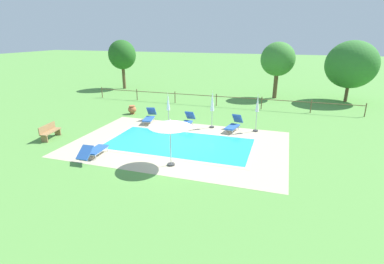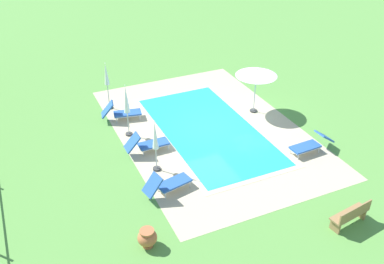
# 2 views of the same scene
# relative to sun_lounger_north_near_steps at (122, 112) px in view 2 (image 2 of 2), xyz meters

# --- Properties ---
(ground_plane) EXTENTS (160.00, 160.00, 0.00)m
(ground_plane) POSITION_rel_sun_lounger_north_near_steps_xyz_m (-2.56, -3.34, -0.39)
(ground_plane) COLOR #599342
(pool_deck_paving) EXTENTS (12.02, 7.92, 0.01)m
(pool_deck_paving) POSITION_rel_sun_lounger_north_near_steps_xyz_m (-2.56, -3.34, -0.39)
(pool_deck_paving) COLOR #BCAD8E
(pool_deck_paving) RESTS_ON ground
(swimming_pool_water) EXTENTS (8.11, 4.02, 0.01)m
(swimming_pool_water) POSITION_rel_sun_lounger_north_near_steps_xyz_m (-2.56, -3.34, -0.39)
(swimming_pool_water) COLOR #23A8C1
(swimming_pool_water) RESTS_ON ground
(pool_coping_rim) EXTENTS (8.59, 4.50, 0.01)m
(pool_coping_rim) POSITION_rel_sun_lounger_north_near_steps_xyz_m (-2.56, -3.34, -0.38)
(pool_coping_rim) COLOR beige
(pool_coping_rim) RESTS_ON ground
(sun_lounger_north_near_steps) EXTENTS (0.95, 1.95, 0.98)m
(sun_lounger_north_near_steps) POSITION_rel_sun_lounger_north_near_steps_xyz_m (0.00, 0.00, 0.00)
(sun_lounger_north_near_steps) COLOR #2856A8
(sun_lounger_north_near_steps) RESTS_ON ground
(sun_lounger_north_mid) EXTENTS (0.97, 1.97, 0.97)m
(sun_lounger_north_mid) POSITION_rel_sun_lounger_north_near_steps_xyz_m (-6.02, 0.03, -0.00)
(sun_lounger_north_mid) COLOR #2856A8
(sun_lounger_north_mid) RESTS_ON ground
(sun_lounger_north_far) EXTENTS (0.60, 1.90, 0.96)m
(sun_lounger_north_far) POSITION_rel_sun_lounger_north_near_steps_xyz_m (-3.12, -0.20, -0.00)
(sun_lounger_north_far) COLOR #2856A8
(sun_lounger_north_far) RESTS_ON ground
(sun_lounger_north_end) EXTENTS (0.70, 2.04, 0.82)m
(sun_lounger_north_end) POSITION_rel_sun_lounger_north_near_steps_xyz_m (-5.98, -6.49, -0.02)
(sun_lounger_north_end) COLOR #2856A8
(sun_lounger_north_end) RESTS_ON ground
(patio_umbrella_open_foreground) EXTENTS (1.99, 1.99, 2.29)m
(patio_umbrella_open_foreground) POSITION_rel_sun_lounger_north_near_steps_xyz_m (-1.92, -6.16, 1.68)
(patio_umbrella_open_foreground) COLOR #383838
(patio_umbrella_open_foreground) RESTS_ON ground
(patio_umbrella_closed_row_west) EXTENTS (0.32, 0.32, 2.44)m
(patio_umbrella_closed_row_west) POSITION_rel_sun_lounger_north_near_steps_xyz_m (1.38, 0.24, 1.21)
(patio_umbrella_closed_row_west) COLOR #383838
(patio_umbrella_closed_row_west) RESTS_ON ground
(patio_umbrella_closed_row_mid_west) EXTENTS (0.32, 0.32, 2.50)m
(patio_umbrella_closed_row_mid_west) POSITION_rel_sun_lounger_north_near_steps_xyz_m (-1.49, 0.13, 1.24)
(patio_umbrella_closed_row_mid_west) COLOR #383838
(patio_umbrella_closed_row_mid_west) RESTS_ON ground
(patio_umbrella_closed_row_mid_east) EXTENTS (0.32, 0.32, 2.26)m
(patio_umbrella_closed_row_mid_east) POSITION_rel_sun_lounger_north_near_steps_xyz_m (-4.51, -0.08, 1.04)
(patio_umbrella_closed_row_mid_east) COLOR #383838
(patio_umbrella_closed_row_mid_east) RESTS_ON ground
(wooden_bench_lawn_side) EXTENTS (0.65, 1.55, 0.87)m
(wooden_bench_lawn_side) POSITION_rel_sun_lounger_north_near_steps_xyz_m (-10.19, -4.89, 0.07)
(wooden_bench_lawn_side) COLOR #937047
(wooden_bench_lawn_side) RESTS_ON ground
(terracotta_urn_near_fence) EXTENTS (0.63, 0.63, 0.67)m
(terracotta_urn_near_fence) POSITION_rel_sun_lounger_north_near_steps_xyz_m (-8.27, 1.63, -0.03)
(terracotta_urn_near_fence) COLOR #B7663D
(terracotta_urn_near_fence) RESTS_ON ground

